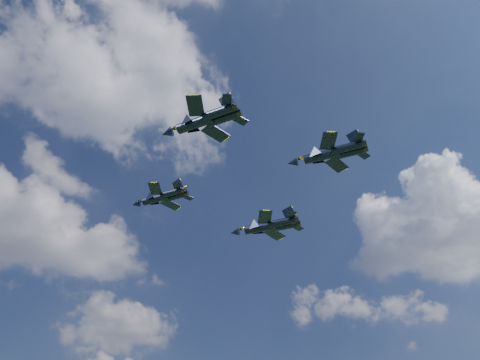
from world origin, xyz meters
name	(u,v)px	position (x,y,z in m)	size (l,w,h in m)	color
jet_lead	(154,199)	(-18.99, 17.58, 62.01)	(12.55, 12.92, 3.47)	black
jet_left	(193,124)	(-18.98, -10.08, 60.01)	(13.66, 14.48, 3.83)	black
jet_right	(258,228)	(5.22, 15.76, 59.36)	(15.70, 14.79, 4.15)	black
jet_slot	(319,156)	(5.77, -10.86, 60.24)	(14.18, 13.86, 3.82)	black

